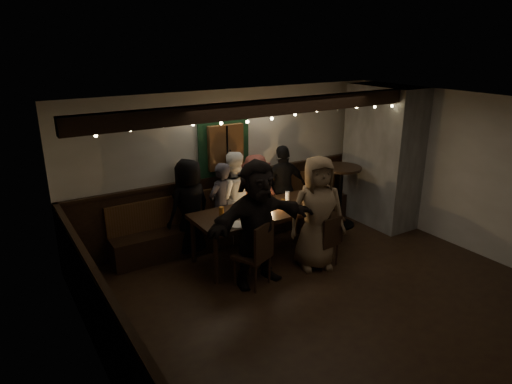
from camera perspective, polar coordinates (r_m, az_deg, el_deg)
room at (r=7.83m, az=7.82°, el=1.23°), size 6.02×5.01×2.62m
dining_table at (r=7.28m, az=0.83°, el=-2.75°), size 2.26×0.97×0.98m
chair_near_left at (r=6.49m, az=0.20°, el=-7.41°), size 0.58×0.58×0.98m
chair_near_right at (r=7.14m, az=8.93°, el=-5.77°), size 0.42×0.42×0.84m
chair_end at (r=8.07m, az=8.76°, el=-2.53°), size 0.53×0.53×0.90m
high_top at (r=8.67m, az=10.52°, el=0.42°), size 0.72×0.72×1.15m
person_a at (r=7.49m, az=-8.29°, el=-1.85°), size 0.88×0.69×1.60m
person_b at (r=7.66m, az=-4.37°, el=-1.69°), size 0.63×0.52×1.48m
person_c at (r=7.83m, az=-2.93°, el=-0.68°), size 0.93×0.81×1.61m
person_d at (r=8.06m, az=-0.06°, el=-0.51°), size 1.06×0.75×1.50m
person_e at (r=8.37m, az=3.41°, el=0.52°), size 0.97×0.48×1.59m
person_f at (r=6.45m, az=0.18°, el=-3.92°), size 1.72×0.57×1.85m
person_g at (r=6.97m, az=7.63°, el=-2.63°), size 1.01×0.83×1.78m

